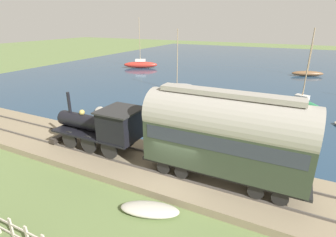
{
  "coord_description": "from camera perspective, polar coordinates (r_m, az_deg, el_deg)",
  "views": [
    {
      "loc": [
        -11.25,
        -5.05,
        8.48
      ],
      "look_at": [
        4.59,
        2.84,
        1.82
      ],
      "focal_mm": 28.0,
      "sensor_mm": 36.0,
      "label": 1
    }
  ],
  "objects": [
    {
      "name": "ground_plane",
      "position": [
        14.97,
        1.96,
        -13.91
      ],
      "size": [
        200.0,
        200.0,
        0.0
      ],
      "primitive_type": "plane",
      "color": "#607542"
    },
    {
      "name": "harbor_water",
      "position": [
        55.7,
        21.33,
        10.48
      ],
      "size": [
        80.0,
        80.0,
        0.01
      ],
      "color": "navy",
      "rests_on": "ground"
    },
    {
      "name": "rail_embankment",
      "position": [
        15.43,
        3.17,
        -11.82
      ],
      "size": [
        5.03,
        56.0,
        0.54
      ],
      "color": "#84755B",
      "rests_on": "ground"
    },
    {
      "name": "steam_locomotive",
      "position": [
        17.07,
        -13.44,
        -1.39
      ],
      "size": [
        2.48,
        6.49,
        3.5
      ],
      "color": "black",
      "rests_on": "rail_embankment"
    },
    {
      "name": "passenger_coach",
      "position": [
        13.42,
        12.22,
        -3.15
      ],
      "size": [
        2.45,
        8.5,
        4.8
      ],
      "color": "black",
      "rests_on": "rail_embankment"
    },
    {
      "name": "sailboat_gray",
      "position": [
        33.59,
        1.97,
        6.88
      ],
      "size": [
        3.99,
        4.77,
        7.56
      ],
      "rotation": [
        0.0,
        0.0,
        0.58
      ],
      "color": "gray",
      "rests_on": "harbor_water"
    },
    {
      "name": "sailboat_brown",
      "position": [
        48.45,
        28.09,
        8.67
      ],
      "size": [
        2.67,
        4.99,
        5.34
      ],
      "rotation": [
        0.0,
        0.0,
        0.33
      ],
      "color": "brown",
      "rests_on": "harbor_water"
    },
    {
      "name": "sailboat_red",
      "position": [
        50.71,
        -6.0,
        11.65
      ],
      "size": [
        4.03,
        6.3,
        9.01
      ],
      "rotation": [
        0.0,
        0.0,
        0.45
      ],
      "color": "#B72D23",
      "rests_on": "harbor_water"
    },
    {
      "name": "sailboat_green",
      "position": [
        27.92,
        26.87,
        2.42
      ],
      "size": [
        2.36,
        4.01,
        7.88
      ],
      "rotation": [
        0.0,
        0.0,
        -0.36
      ],
      "color": "#236B42",
      "rests_on": "harbor_water"
    },
    {
      "name": "rowboat_far_out",
      "position": [
        25.41,
        1.11,
        1.58
      ],
      "size": [
        2.08,
        1.78,
        0.37
      ],
      "rotation": [
        0.0,
        0.0,
        -0.95
      ],
      "color": "silver",
      "rests_on": "harbor_water"
    },
    {
      "name": "rowboat_off_pier",
      "position": [
        26.27,
        -14.68,
        1.59
      ],
      "size": [
        2.58,
        2.33,
        0.42
      ],
      "rotation": [
        0.0,
        0.0,
        -0.89
      ],
      "color": "#B7B2A3",
      "rests_on": "harbor_water"
    },
    {
      "name": "beached_dinghy",
      "position": [
        12.93,
        -4.0,
        -19.14
      ],
      "size": [
        1.88,
        3.0,
        0.44
      ],
      "color": "#B7B2A3",
      "rests_on": "ground"
    }
  ]
}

